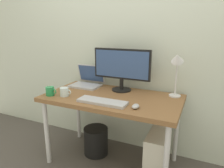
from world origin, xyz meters
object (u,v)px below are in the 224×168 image
object	(u,v)px
monitor	(122,67)
laptop	(88,80)
mouse	(135,106)
glass_cup	(65,92)
wastebasket	(96,141)
desk	(112,103)
keyboard	(102,102)
desk_lamp	(177,65)
computer_tower	(157,155)
coffee_mug	(50,91)

from	to	relation	value
monitor	laptop	distance (m)	0.46
mouse	monitor	bearing A→B (deg)	125.14
mouse	glass_cup	world-z (taller)	glass_cup
wastebasket	monitor	bearing A→B (deg)	33.90
desk	keyboard	bearing A→B (deg)	-90.16
glass_cup	wastebasket	distance (m)	0.68
mouse	glass_cup	bearing A→B (deg)	178.73
desk_lamp	wastebasket	xyz separation A→B (m)	(-0.76, -0.15, -0.87)
monitor	desk_lamp	size ratio (longest dim) A/B	1.37
laptop	glass_cup	bearing A→B (deg)	-91.01
keyboard	computer_tower	size ratio (longest dim) A/B	1.05
keyboard	wastebasket	world-z (taller)	keyboard
desk_lamp	keyboard	bearing A→B (deg)	-142.72
laptop	monitor	bearing A→B (deg)	-2.72
mouse	glass_cup	size ratio (longest dim) A/B	0.78
monitor	mouse	bearing A→B (deg)	-54.86
laptop	desk_lamp	xyz separation A→B (m)	(0.95, -0.02, 0.25)
desk	laptop	xyz separation A→B (m)	(-0.40, 0.23, 0.12)
keyboard	desk	bearing A→B (deg)	89.84
glass_cup	computer_tower	distance (m)	1.04
mouse	glass_cup	distance (m)	0.71
keyboard	mouse	bearing A→B (deg)	0.64
desk_lamp	wastebasket	world-z (taller)	desk_lamp
coffee_mug	glass_cup	xyz separation A→B (m)	(0.14, 0.04, -0.00)
monitor	coffee_mug	xyz separation A→B (m)	(-0.56, -0.43, -0.21)
desk	wastebasket	size ratio (longest dim) A/B	4.29
laptop	coffee_mug	bearing A→B (deg)	-107.70
desk_lamp	keyboard	size ratio (longest dim) A/B	0.99
monitor	mouse	world-z (taller)	monitor
computer_tower	keyboard	bearing A→B (deg)	-157.26
monitor	coffee_mug	distance (m)	0.74
monitor	computer_tower	bearing A→B (deg)	-25.82
monitor	glass_cup	xyz separation A→B (m)	(-0.42, -0.39, -0.21)
desk	monitor	xyz separation A→B (m)	(0.01, 0.21, 0.31)
keyboard	computer_tower	distance (m)	0.72
computer_tower	desk	bearing A→B (deg)	178.96
computer_tower	coffee_mug	bearing A→B (deg)	-167.96
desk_lamp	wastebasket	size ratio (longest dim) A/B	1.45
desk_lamp	wastebasket	bearing A→B (deg)	-168.55
computer_tower	wastebasket	world-z (taller)	computer_tower
desk	glass_cup	xyz separation A→B (m)	(-0.41, -0.18, 0.11)
monitor	keyboard	bearing A→B (deg)	-91.56
laptop	glass_cup	size ratio (longest dim) A/B	2.76
laptop	desk	bearing A→B (deg)	-29.72
monitor	desk_lamp	world-z (taller)	desk_lamp
monitor	computer_tower	world-z (taller)	monitor
desk	coffee_mug	xyz separation A→B (m)	(-0.55, -0.22, 0.11)
monitor	keyboard	distance (m)	0.48
mouse	computer_tower	bearing A→B (deg)	49.38
desk	coffee_mug	world-z (taller)	coffee_mug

